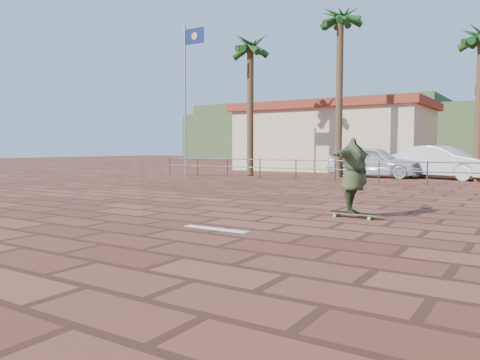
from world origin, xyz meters
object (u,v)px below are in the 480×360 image
car_silver (374,162)px  car_white (443,162)px  longboard (353,214)px  skateboarder (354,175)px

car_silver → car_white: car_white is taller
longboard → car_white: car_white is taller
longboard → skateboarder: skateboarder is taller
longboard → skateboarder: 0.85m
skateboarder → car_silver: (-3.88, 14.41, -0.14)m
longboard → car_white: 14.94m
longboard → skateboarder: bearing=0.0°
skateboarder → car_silver: size_ratio=0.43×
car_silver → longboard: bearing=-165.7°
car_silver → car_white: size_ratio=0.94×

